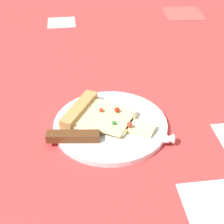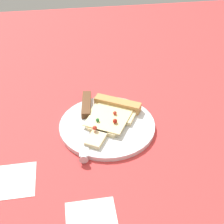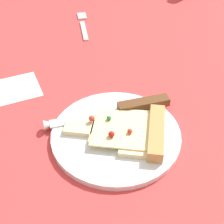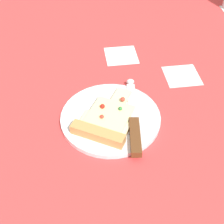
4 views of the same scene
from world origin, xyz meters
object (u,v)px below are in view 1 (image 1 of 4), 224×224
plate (110,125)px  knife (97,137)px  napkin (183,13)px  pizza_slice (99,116)px

plate → knife: knife is taller
plate → knife: 5.82cm
plate → napkin: bearing=60.7°
knife → plate: bearing=154.8°
plate → knife: bearing=-122.4°
plate → knife: (-3.06, -4.82, 1.16)cm
pizza_slice → plate: bearing=89.9°
plate → napkin: (33.21, 59.07, -0.36)cm
pizza_slice → knife: pizza_slice is taller
knife → napkin: size_ratio=1.85×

